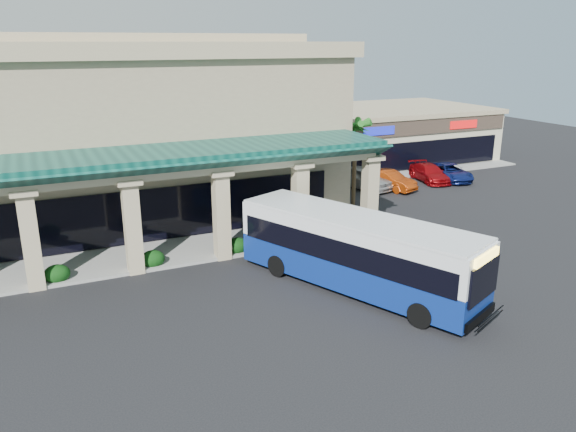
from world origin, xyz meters
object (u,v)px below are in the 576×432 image
car_white (389,180)px  car_gray (450,172)px  transit_bus (356,253)px  pedestrian (399,264)px  car_silver (364,178)px  car_red (429,173)px

car_white → car_gray: 6.29m
transit_bus → car_gray: 23.56m
pedestrian → car_silver: 17.72m
transit_bus → pedestrian: bearing=-29.0°
car_silver → car_red: size_ratio=1.08×
car_red → car_gray: car_red is taller
pedestrian → car_silver: bearing=-26.2°
transit_bus → car_white: 18.80m
pedestrian → car_silver: pedestrian is taller
car_silver → car_white: 1.91m
transit_bus → car_silver: transit_bus is taller
car_gray → car_silver: bearing=-173.7°
transit_bus → car_red: bearing=19.6°
transit_bus → car_red: size_ratio=2.64×
pedestrian → car_silver: (8.03, 15.80, -0.05)m
car_red → car_gray: bearing=-1.7°
car_red → car_white: bearing=-159.5°
pedestrian → car_white: 17.61m
car_silver → car_gray: size_ratio=1.05×
car_silver → car_white: bearing=-48.1°
car_silver → car_red: bearing=-16.9°
transit_bus → car_gray: (18.19, 14.94, -1.06)m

